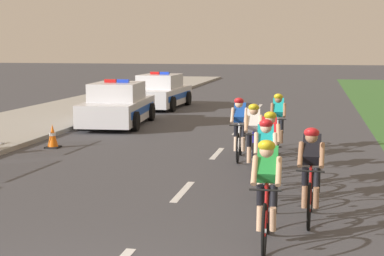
{
  "coord_description": "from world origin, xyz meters",
  "views": [
    {
      "loc": [
        2.36,
        -4.64,
        2.74
      ],
      "look_at": [
        0.0,
        6.67,
        1.1
      ],
      "focal_mm": 54.53,
      "sensor_mm": 36.0,
      "label": 1
    }
  ],
  "objects_px": {
    "cyclist_lead": "(267,190)",
    "cyclist_sixth": "(239,127)",
    "cyclist_fifth": "(253,136)",
    "police_car_second": "(161,92)",
    "cyclist_third": "(265,160)",
    "cyclist_seventh": "(278,121)",
    "cyclist_second": "(311,172)",
    "traffic_cone_near": "(53,136)",
    "cyclist_fourth": "(269,148)",
    "police_car_nearest": "(118,106)"
  },
  "relations": [
    {
      "from": "cyclist_third",
      "to": "cyclist_lead",
      "type": "bearing_deg",
      "value": -84.8
    },
    {
      "from": "cyclist_seventh",
      "to": "police_car_second",
      "type": "height_order",
      "value": "police_car_second"
    },
    {
      "from": "cyclist_second",
      "to": "cyclist_seventh",
      "type": "relative_size",
      "value": 1.0
    },
    {
      "from": "cyclist_sixth",
      "to": "traffic_cone_near",
      "type": "relative_size",
      "value": 2.69
    },
    {
      "from": "traffic_cone_near",
      "to": "cyclist_seventh",
      "type": "bearing_deg",
      "value": 7.39
    },
    {
      "from": "police_car_nearest",
      "to": "traffic_cone_near",
      "type": "relative_size",
      "value": 7.09
    },
    {
      "from": "cyclist_lead",
      "to": "cyclist_fourth",
      "type": "bearing_deg",
      "value": 93.68
    },
    {
      "from": "police_car_second",
      "to": "cyclist_fourth",
      "type": "bearing_deg",
      "value": -67.14
    },
    {
      "from": "cyclist_fourth",
      "to": "police_car_second",
      "type": "height_order",
      "value": "police_car_second"
    },
    {
      "from": "police_car_nearest",
      "to": "cyclist_fourth",
      "type": "bearing_deg",
      "value": -54.01
    },
    {
      "from": "cyclist_third",
      "to": "cyclist_sixth",
      "type": "xyz_separation_m",
      "value": [
        -0.93,
        3.89,
        0.0
      ]
    },
    {
      "from": "cyclist_fifth",
      "to": "police_car_second",
      "type": "relative_size",
      "value": 0.39
    },
    {
      "from": "cyclist_third",
      "to": "cyclist_sixth",
      "type": "bearing_deg",
      "value": 103.51
    },
    {
      "from": "cyclist_fifth",
      "to": "cyclist_sixth",
      "type": "relative_size",
      "value": 1.0
    },
    {
      "from": "cyclist_third",
      "to": "traffic_cone_near",
      "type": "relative_size",
      "value": 2.69
    },
    {
      "from": "cyclist_second",
      "to": "cyclist_sixth",
      "type": "distance_m",
      "value": 5.05
    },
    {
      "from": "cyclist_fifth",
      "to": "cyclist_second",
      "type": "bearing_deg",
      "value": -69.87
    },
    {
      "from": "cyclist_third",
      "to": "cyclist_fifth",
      "type": "xyz_separation_m",
      "value": [
        -0.46,
        2.53,
        0.0
      ]
    },
    {
      "from": "cyclist_third",
      "to": "cyclist_second",
      "type": "bearing_deg",
      "value": -47.74
    },
    {
      "from": "cyclist_second",
      "to": "cyclist_fifth",
      "type": "xyz_separation_m",
      "value": [
        -1.24,
        3.39,
        0.0
      ]
    },
    {
      "from": "cyclist_lead",
      "to": "police_car_nearest",
      "type": "xyz_separation_m",
      "value": [
        -6.0,
        11.28,
        -0.11
      ]
    },
    {
      "from": "cyclist_second",
      "to": "traffic_cone_near",
      "type": "height_order",
      "value": "cyclist_second"
    },
    {
      "from": "cyclist_fourth",
      "to": "traffic_cone_near",
      "type": "height_order",
      "value": "cyclist_fourth"
    },
    {
      "from": "cyclist_lead",
      "to": "cyclist_sixth",
      "type": "distance_m",
      "value": 6.14
    },
    {
      "from": "cyclist_lead",
      "to": "traffic_cone_near",
      "type": "xyz_separation_m",
      "value": [
        -6.26,
        6.62,
        -0.48
      ]
    },
    {
      "from": "cyclist_second",
      "to": "cyclist_fourth",
      "type": "height_order",
      "value": "same"
    },
    {
      "from": "police_car_second",
      "to": "cyclist_second",
      "type": "bearing_deg",
      "value": -67.31
    },
    {
      "from": "cyclist_fifth",
      "to": "cyclist_sixth",
      "type": "xyz_separation_m",
      "value": [
        -0.47,
        1.36,
        0.0
      ]
    },
    {
      "from": "cyclist_lead",
      "to": "cyclist_fourth",
      "type": "height_order",
      "value": "same"
    },
    {
      "from": "cyclist_fifth",
      "to": "traffic_cone_near",
      "type": "xyz_separation_m",
      "value": [
        -5.6,
        1.95,
        -0.48
      ]
    },
    {
      "from": "cyclist_second",
      "to": "cyclist_fourth",
      "type": "distance_m",
      "value": 2.17
    },
    {
      "from": "cyclist_second",
      "to": "traffic_cone_near",
      "type": "distance_m",
      "value": 8.69
    },
    {
      "from": "cyclist_lead",
      "to": "cyclist_third",
      "type": "distance_m",
      "value": 2.16
    },
    {
      "from": "cyclist_lead",
      "to": "cyclist_seventh",
      "type": "distance_m",
      "value": 7.4
    },
    {
      "from": "cyclist_second",
      "to": "cyclist_sixth",
      "type": "xyz_separation_m",
      "value": [
        -1.71,
        4.75,
        0.0
      ]
    },
    {
      "from": "police_car_second",
      "to": "cyclist_fifth",
      "type": "bearing_deg",
      "value": -66.62
    },
    {
      "from": "cyclist_third",
      "to": "police_car_second",
      "type": "distance_m",
      "value": 15.99
    },
    {
      "from": "cyclist_second",
      "to": "cyclist_third",
      "type": "height_order",
      "value": "same"
    },
    {
      "from": "cyclist_third",
      "to": "cyclist_sixth",
      "type": "distance_m",
      "value": 4.0
    },
    {
      "from": "police_car_nearest",
      "to": "police_car_second",
      "type": "distance_m",
      "value": 5.77
    },
    {
      "from": "cyclist_second",
      "to": "cyclist_fifth",
      "type": "distance_m",
      "value": 3.61
    },
    {
      "from": "cyclist_sixth",
      "to": "cyclist_seventh",
      "type": "xyz_separation_m",
      "value": [
        0.84,
        1.36,
        0.0
      ]
    },
    {
      "from": "cyclist_third",
      "to": "cyclist_fourth",
      "type": "distance_m",
      "value": 1.16
    },
    {
      "from": "cyclist_lead",
      "to": "police_car_nearest",
      "type": "bearing_deg",
      "value": 118.03
    },
    {
      "from": "cyclist_fourth",
      "to": "traffic_cone_near",
      "type": "bearing_deg",
      "value": 151.23
    },
    {
      "from": "cyclist_lead",
      "to": "police_car_second",
      "type": "xyz_separation_m",
      "value": [
        -6.0,
        17.04,
        -0.11
      ]
    },
    {
      "from": "cyclist_fourth",
      "to": "police_car_second",
      "type": "relative_size",
      "value": 0.39
    },
    {
      "from": "cyclist_second",
      "to": "police_car_second",
      "type": "height_order",
      "value": "police_car_second"
    },
    {
      "from": "cyclist_third",
      "to": "cyclist_fifth",
      "type": "relative_size",
      "value": 1.0
    },
    {
      "from": "cyclist_fifth",
      "to": "traffic_cone_near",
      "type": "relative_size",
      "value": 2.69
    }
  ]
}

